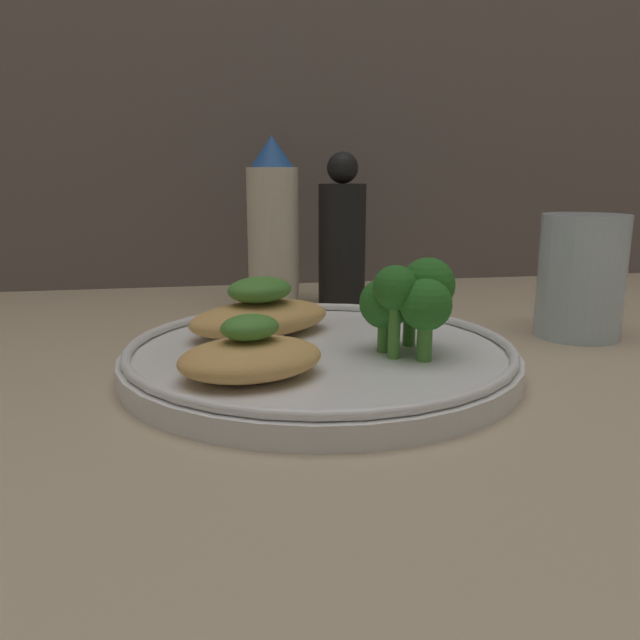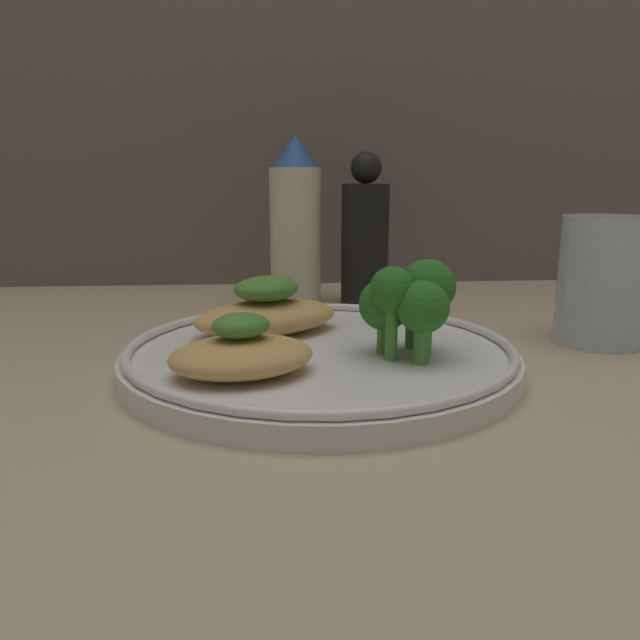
{
  "view_description": "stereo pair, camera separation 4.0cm",
  "coord_description": "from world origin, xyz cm",
  "px_view_note": "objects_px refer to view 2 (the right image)",
  "views": [
    {
      "loc": [
        -6.9,
        -38.81,
        12.57
      ],
      "look_at": [
        0.0,
        0.0,
        3.4
      ],
      "focal_mm": 35.0,
      "sensor_mm": 36.0,
      "label": 1
    },
    {
      "loc": [
        -2.89,
        -39.31,
        12.57
      ],
      "look_at": [
        0.0,
        0.0,
        3.4
      ],
      "focal_mm": 35.0,
      "sensor_mm": 36.0,
      "label": 2
    }
  ],
  "objects_px": {
    "plate": "(320,356)",
    "drinking_glass": "(603,281)",
    "broccoli_bunch": "(409,300)",
    "pepper_grinder": "(365,238)",
    "sauce_bottle": "(295,227)"
  },
  "relations": [
    {
      "from": "broccoli_bunch",
      "to": "pepper_grinder",
      "type": "height_order",
      "value": "pepper_grinder"
    },
    {
      "from": "plate",
      "to": "drinking_glass",
      "type": "relative_size",
      "value": 2.67
    },
    {
      "from": "sauce_bottle",
      "to": "drinking_glass",
      "type": "height_order",
      "value": "sauce_bottle"
    },
    {
      "from": "sauce_bottle",
      "to": "drinking_glass",
      "type": "xyz_separation_m",
      "value": [
        0.23,
        -0.16,
        -0.03
      ]
    },
    {
      "from": "sauce_bottle",
      "to": "pepper_grinder",
      "type": "xyz_separation_m",
      "value": [
        0.07,
        0.0,
        -0.01
      ]
    },
    {
      "from": "pepper_grinder",
      "to": "sauce_bottle",
      "type": "bearing_deg",
      "value": 180.0
    },
    {
      "from": "sauce_bottle",
      "to": "pepper_grinder",
      "type": "relative_size",
      "value": 1.1
    },
    {
      "from": "drinking_glass",
      "to": "pepper_grinder",
      "type": "bearing_deg",
      "value": 135.05
    },
    {
      "from": "broccoli_bunch",
      "to": "drinking_glass",
      "type": "xyz_separation_m",
      "value": [
        0.16,
        0.07,
        -0.0
      ]
    },
    {
      "from": "plate",
      "to": "drinking_glass",
      "type": "height_order",
      "value": "drinking_glass"
    },
    {
      "from": "plate",
      "to": "drinking_glass",
      "type": "distance_m",
      "value": 0.23
    },
    {
      "from": "plate",
      "to": "pepper_grinder",
      "type": "relative_size",
      "value": 1.74
    },
    {
      "from": "broccoli_bunch",
      "to": "pepper_grinder",
      "type": "xyz_separation_m",
      "value": [
        0.01,
        0.23,
        0.02
      ]
    },
    {
      "from": "plate",
      "to": "broccoli_bunch",
      "type": "height_order",
      "value": "broccoli_bunch"
    },
    {
      "from": "pepper_grinder",
      "to": "drinking_glass",
      "type": "bearing_deg",
      "value": -44.95
    }
  ]
}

